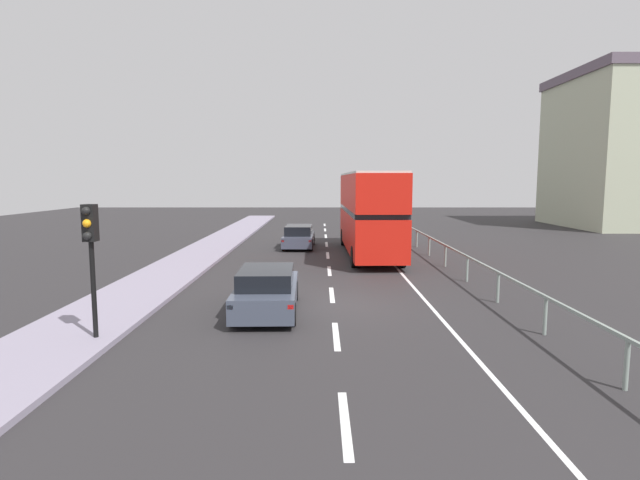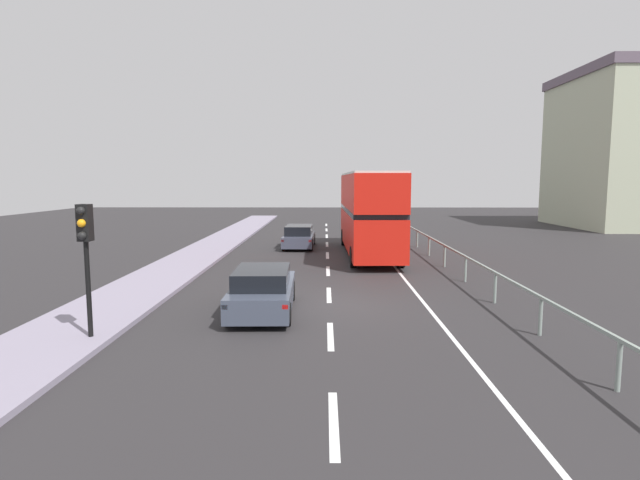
# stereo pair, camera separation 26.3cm
# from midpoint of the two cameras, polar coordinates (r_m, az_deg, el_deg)

# --- Properties ---
(ground_plane) EXTENTS (74.17, 120.00, 0.10)m
(ground_plane) POSITION_cam_midpoint_polar(r_m,az_deg,el_deg) (16.53, 0.81, -7.45)
(ground_plane) COLOR #2B292A
(near_sidewalk_kerb) EXTENTS (2.86, 80.00, 0.14)m
(near_sidewalk_kerb) POSITION_cam_midpoint_polar(r_m,az_deg,el_deg) (17.77, -22.09, -6.55)
(near_sidewalk_kerb) COLOR gray
(near_sidewalk_kerb) RESTS_ON ground
(lane_paint_markings) EXTENTS (3.26, 46.00, 0.01)m
(lane_paint_markings) POSITION_cam_midpoint_polar(r_m,az_deg,el_deg) (25.22, 4.65, -2.42)
(lane_paint_markings) COLOR silver
(lane_paint_markings) RESTS_ON ground
(bridge_side_railing) EXTENTS (0.10, 42.00, 1.04)m
(bridge_side_railing) POSITION_cam_midpoint_polar(r_m,az_deg,el_deg) (25.87, 12.60, -0.45)
(bridge_side_railing) COLOR gray
(bridge_side_railing) RESTS_ON ground
(double_decker_bus_red) EXTENTS (2.65, 11.20, 4.42)m
(double_decker_bus_red) POSITION_cam_midpoint_polar(r_m,az_deg,el_deg) (27.23, 5.08, 3.25)
(double_decker_bus_red) COLOR red
(double_decker_bus_red) RESTS_ON ground
(hatchback_car_near) EXTENTS (1.92, 4.45, 1.38)m
(hatchback_car_near) POSITION_cam_midpoint_polar(r_m,az_deg,el_deg) (15.52, -6.70, -5.72)
(hatchback_car_near) COLOR #414859
(hatchback_car_near) RESTS_ON ground
(traffic_signal_pole) EXTENTS (0.30, 0.42, 3.29)m
(traffic_signal_pole) POSITION_cam_midpoint_polar(r_m,az_deg,el_deg) (13.46, -25.21, 0.17)
(traffic_signal_pole) COLOR black
(traffic_signal_pole) RESTS_ON near_sidewalk_kerb
(sedan_car_ahead) EXTENTS (1.87, 4.46, 1.35)m
(sedan_car_ahead) POSITION_cam_midpoint_polar(r_m,az_deg,el_deg) (30.31, -2.83, 0.36)
(sedan_car_ahead) COLOR #414658
(sedan_car_ahead) RESTS_ON ground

